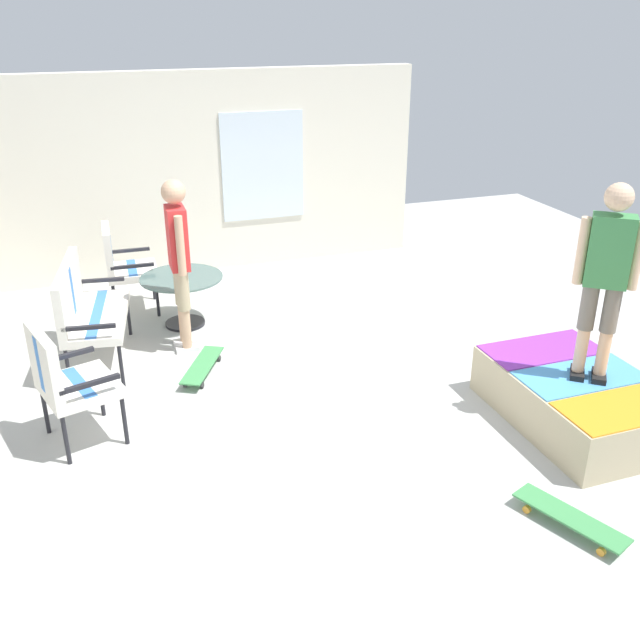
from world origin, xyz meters
TOP-DOWN VIEW (x-y plane):
  - ground_plane at (0.00, 0.00)m, footprint 12.00×12.00m
  - house_facade at (3.80, 0.49)m, footprint 0.23×6.00m
  - skate_ramp at (-1.12, -1.88)m, footprint 1.62×1.69m
  - patio_bench at (1.39, 2.02)m, footprint 1.32×0.72m
  - patio_chair_near_house at (2.61, 1.58)m, footprint 0.64×0.57m
  - patio_chair_by_wall at (-0.06, 2.23)m, footprint 0.75×0.71m
  - patio_table at (1.99, 0.99)m, footprint 0.90×0.90m
  - person_watching at (1.39, 1.07)m, footprint 0.48×0.24m
  - person_skater at (-1.16, -1.88)m, footprint 0.36×0.40m
  - skateboard_by_bench at (0.77, 1.01)m, footprint 0.80×0.55m
  - skateboard_spare at (-2.25, -0.95)m, footprint 0.82×0.49m

SIDE VIEW (x-z plane):
  - ground_plane at x=0.00m, z-range -0.10..0.00m
  - skateboard_by_bench at x=0.77m, z-range 0.03..0.14m
  - skateboard_spare at x=-2.25m, z-range 0.03..0.14m
  - skate_ramp at x=-1.12m, z-range 0.00..0.44m
  - patio_table at x=1.99m, z-range 0.12..0.69m
  - patio_chair_near_house at x=2.61m, z-range 0.10..1.12m
  - patio_chair_by_wall at x=-0.06m, z-range 0.10..1.12m
  - patio_bench at x=1.39m, z-range 0.11..1.13m
  - person_watching at x=1.39m, z-range 0.16..1.93m
  - house_facade at x=3.80m, z-range 0.00..2.57m
  - person_skater at x=-1.16m, z-range 0.57..2.20m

